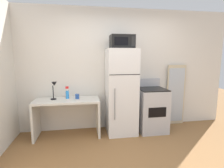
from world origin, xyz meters
The scene contains 9 objects.
wall_back_white centered at (0.00, 1.70, 1.30)m, with size 5.00×0.10×2.60m, color silver.
desk centered at (-1.13, 1.36, 0.53)m, with size 1.26×0.55×0.75m.
desk_lamp centered at (-1.37, 1.39, 0.99)m, with size 0.14×0.12×0.35m.
coffee_mug centered at (-0.93, 1.38, 0.80)m, with size 0.08×0.08×0.10m, color #264C99.
spray_bottle centered at (-1.13, 1.43, 0.85)m, with size 0.06×0.06×0.25m.
refrigerator centered at (-0.04, 1.34, 0.87)m, with size 0.60×0.61×1.74m.
microwave centered at (-0.04, 1.32, 1.87)m, with size 0.46×0.35×0.26m.
oven_range centered at (0.63, 1.33, 0.47)m, with size 0.58×0.61×1.10m.
leaning_mirror centered at (1.32, 1.59, 0.70)m, with size 0.44×0.03×1.40m.
Camera 1 is at (-0.80, -2.09, 1.59)m, focal length 27.89 mm.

